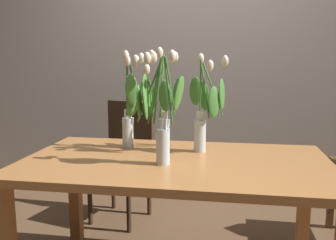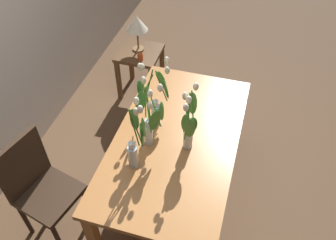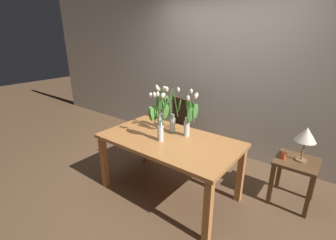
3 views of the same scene
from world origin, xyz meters
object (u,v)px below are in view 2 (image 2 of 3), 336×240
(side_table, at_px, (140,61))
(table_lamp, at_px, (137,24))
(tulip_vase_0, at_px, (135,142))
(pillar_candle, at_px, (140,57))
(tulip_vase_3, at_px, (189,127))
(dining_chair, at_px, (39,185))
(tulip_vase_2, at_px, (155,99))
(tulip_vase_1, at_px, (150,121))
(dining_table, at_px, (176,146))

(side_table, bearing_deg, table_lamp, 32.13)
(tulip_vase_0, xyz_separation_m, pillar_candle, (1.39, 0.48, -0.37))
(side_table, height_order, pillar_candle, pillar_candle)
(tulip_vase_3, bearing_deg, pillar_candle, 33.78)
(dining_chair, distance_m, table_lamp, 1.84)
(tulip_vase_3, distance_m, table_lamp, 1.60)
(tulip_vase_3, bearing_deg, table_lamp, 32.84)
(tulip_vase_3, relative_size, pillar_candle, 7.51)
(tulip_vase_2, distance_m, dining_chair, 1.06)
(tulip_vase_2, height_order, pillar_candle, tulip_vase_2)
(tulip_vase_0, distance_m, table_lamp, 1.66)
(tulip_vase_0, bearing_deg, table_lamp, 19.74)
(side_table, xyz_separation_m, pillar_candle, (-0.14, -0.06, 0.16))
(tulip_vase_1, relative_size, side_table, 1.06)
(tulip_vase_3, height_order, side_table, tulip_vase_3)
(tulip_vase_3, distance_m, pillar_candle, 1.47)
(tulip_vase_0, height_order, pillar_candle, tulip_vase_0)
(tulip_vase_3, distance_m, dining_chair, 1.19)
(dining_table, relative_size, tulip_vase_0, 2.81)
(side_table, bearing_deg, dining_table, -149.05)
(tulip_vase_1, distance_m, side_table, 1.55)
(pillar_candle, bearing_deg, table_lamp, 25.60)
(tulip_vase_1, height_order, tulip_vase_2, tulip_vase_1)
(dining_table, relative_size, tulip_vase_1, 2.74)
(dining_table, distance_m, tulip_vase_2, 0.40)
(dining_chair, bearing_deg, dining_table, -59.04)
(dining_chair, relative_size, side_table, 1.69)
(tulip_vase_3, bearing_deg, tulip_vase_1, 95.48)
(tulip_vase_0, distance_m, side_table, 1.70)
(dining_table, height_order, side_table, dining_table)
(tulip_vase_1, bearing_deg, side_table, 23.43)
(tulip_vase_2, distance_m, pillar_candle, 1.14)
(tulip_vase_3, height_order, pillar_candle, tulip_vase_3)
(tulip_vase_2, height_order, tulip_vase_3, tulip_vase_3)
(dining_table, height_order, tulip_vase_1, tulip_vase_1)
(tulip_vase_0, distance_m, tulip_vase_2, 0.43)
(table_lamp, bearing_deg, dining_table, -149.02)
(tulip_vase_0, xyz_separation_m, table_lamp, (1.56, 0.56, -0.10))
(tulip_vase_0, height_order, tulip_vase_1, tulip_vase_1)
(tulip_vase_3, bearing_deg, dining_chair, 114.94)
(tulip_vase_0, bearing_deg, pillar_candle, 19.01)
(dining_chair, xyz_separation_m, side_table, (1.78, -0.15, -0.09))
(dining_table, bearing_deg, tulip_vase_1, 120.99)
(tulip_vase_0, height_order, dining_chair, tulip_vase_0)
(dining_table, height_order, tulip_vase_0, tulip_vase_0)
(dining_table, distance_m, tulip_vase_1, 0.38)
(tulip_vase_2, bearing_deg, tulip_vase_0, -179.36)
(tulip_vase_2, bearing_deg, table_lamp, 26.09)
(tulip_vase_2, relative_size, side_table, 1.01)
(tulip_vase_3, relative_size, side_table, 1.02)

